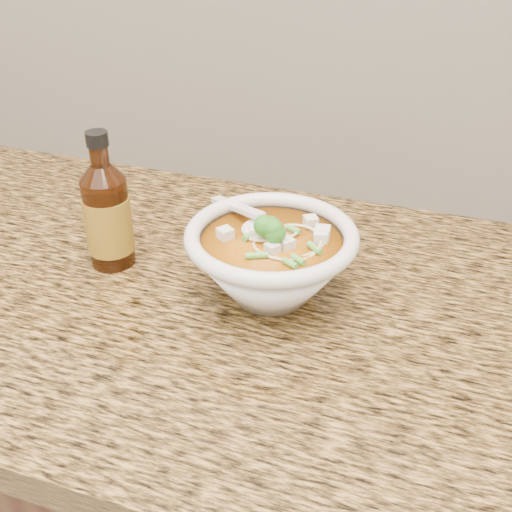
% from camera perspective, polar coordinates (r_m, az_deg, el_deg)
% --- Properties ---
extents(counter_slab, '(4.00, 0.68, 0.04)m').
position_cam_1_polar(counter_slab, '(0.84, -0.27, -4.42)').
color(counter_slab, '#A1743B').
rests_on(counter_slab, cabinet).
extents(soup_bowl, '(0.22, 0.21, 0.12)m').
position_cam_1_polar(soup_bowl, '(0.80, 1.34, -0.53)').
color(soup_bowl, silver).
rests_on(soup_bowl, counter_slab).
extents(hot_sauce_bottle, '(0.08, 0.08, 0.19)m').
position_cam_1_polar(hot_sauce_bottle, '(0.88, -13.05, 3.46)').
color(hot_sauce_bottle, '#401C08').
rests_on(hot_sauce_bottle, counter_slab).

